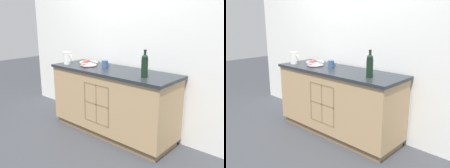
# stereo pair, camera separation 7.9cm
# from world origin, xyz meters

# --- Properties ---
(ground_plane) EXTENTS (14.00, 14.00, 0.00)m
(ground_plane) POSITION_xyz_m (0.00, 0.00, 0.00)
(ground_plane) COLOR #383A3F
(back_wall) EXTENTS (4.40, 0.06, 2.55)m
(back_wall) POSITION_xyz_m (0.00, 0.35, 1.27)
(back_wall) COLOR white
(back_wall) RESTS_ON ground_plane
(kitchen_island) EXTENTS (1.81, 0.61, 0.89)m
(kitchen_island) POSITION_xyz_m (-0.00, -0.00, 0.45)
(kitchen_island) COLOR olive
(kitchen_island) RESTS_ON ground_plane
(fruit_bowl) EXTENTS (0.25, 0.25, 0.08)m
(fruit_bowl) POSITION_xyz_m (-0.41, -0.03, 0.93)
(fruit_bowl) COLOR silver
(fruit_bowl) RESTS_ON kitchen_island
(white_pitcher) EXTENTS (0.16, 0.11, 0.17)m
(white_pitcher) POSITION_xyz_m (-0.74, -0.14, 0.98)
(white_pitcher) COLOR white
(white_pitcher) RESTS_ON kitchen_island
(ceramic_mug) EXTENTS (0.12, 0.08, 0.10)m
(ceramic_mug) POSITION_xyz_m (-0.14, 0.02, 0.94)
(ceramic_mug) COLOR #385684
(ceramic_mug) RESTS_ON kitchen_island
(standing_wine_bottle) EXTENTS (0.08, 0.08, 0.31)m
(standing_wine_bottle) POSITION_xyz_m (0.57, -0.09, 1.03)
(standing_wine_bottle) COLOR black
(standing_wine_bottle) RESTS_ON kitchen_island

